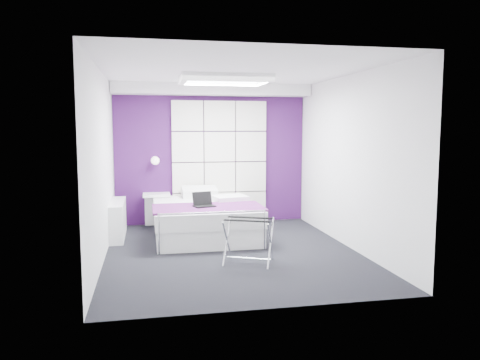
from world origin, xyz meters
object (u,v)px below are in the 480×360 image
object	(u,v)px
nightstand	(156,195)
laptop	(204,203)
bed	(204,218)
radiator	(118,219)
luggage_rack	(249,241)
wall_lamp	(155,160)

from	to	relation	value
nightstand	laptop	bearing A→B (deg)	-62.93
bed	radiator	bearing A→B (deg)	172.24
radiator	laptop	world-z (taller)	laptop
bed	nightstand	xyz separation A→B (m)	(-0.77, 0.91, 0.29)
laptop	luggage_rack	bearing A→B (deg)	-86.50
laptop	nightstand	bearing A→B (deg)	100.52
nightstand	luggage_rack	distance (m)	2.88
bed	laptop	bearing A→B (deg)	-97.31
bed	nightstand	bearing A→B (deg)	130.08
radiator	nightstand	distance (m)	1.01
radiator	nightstand	world-z (taller)	nightstand
bed	nightstand	world-z (taller)	bed
wall_lamp	radiator	distance (m)	1.35
bed	laptop	xyz separation A→B (m)	(-0.06, -0.47, 0.33)
nightstand	luggage_rack	bearing A→B (deg)	-66.14
bed	laptop	size ratio (longest dim) A/B	6.52
wall_lamp	laptop	world-z (taller)	wall_lamp
wall_lamp	bed	size ratio (longest dim) A/B	0.07
radiator	laptop	bearing A→B (deg)	-26.10
wall_lamp	nightstand	distance (m)	0.63
wall_lamp	radiator	xyz separation A→B (m)	(-0.64, -0.76, -0.92)
bed	laptop	world-z (taller)	laptop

